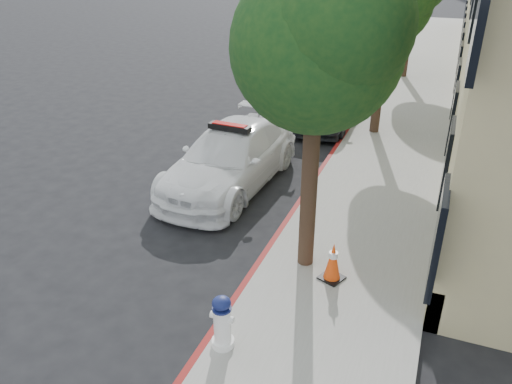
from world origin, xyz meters
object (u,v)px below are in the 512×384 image
at_px(traffic_cone, 333,261).
at_px(police_car, 231,157).
at_px(parked_car_mid, 328,104).
at_px(fire_hydrant, 222,323).
at_px(parked_car_far, 368,49).

bearing_deg(traffic_cone, police_car, 136.92).
relative_size(parked_car_mid, fire_hydrant, 4.76).
bearing_deg(traffic_cone, parked_car_far, 98.19).
xyz_separation_m(police_car, parked_car_mid, (1.18, 5.58, -0.02)).
height_order(police_car, parked_car_far, police_car).
height_order(police_car, traffic_cone, police_car).
relative_size(parked_car_mid, traffic_cone, 5.73).
bearing_deg(police_car, fire_hydrant, -64.19).
height_order(parked_car_mid, traffic_cone, parked_car_mid).
height_order(police_car, parked_car_mid, police_car).
distance_m(parked_car_far, fire_hydrant, 21.84).
bearing_deg(fire_hydrant, police_car, 115.22).
relative_size(police_car, parked_car_mid, 1.22).
xyz_separation_m(parked_car_mid, traffic_cone, (2.31, -8.84, -0.22)).
bearing_deg(parked_car_far, traffic_cone, -75.59).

